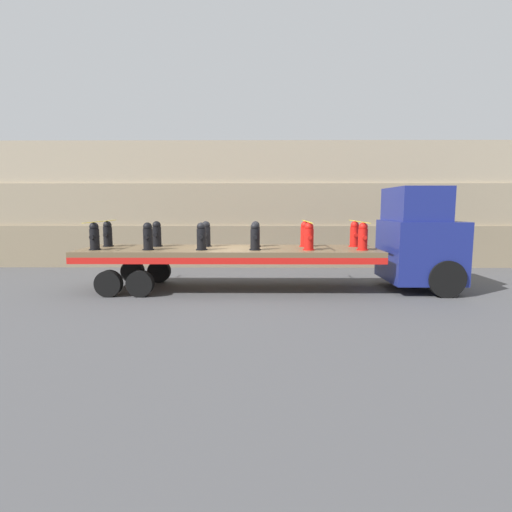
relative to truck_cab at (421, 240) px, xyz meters
name	(u,v)px	position (x,y,z in m)	size (l,w,h in m)	color
ground_plane	(230,289)	(-6.38, 0.00, -1.67)	(120.00, 120.00, 0.00)	#474749
rock_cliff	(239,205)	(-6.38, 6.40, 1.19)	(60.00, 3.30, 5.72)	#84755B
truck_cab	(421,240)	(0.00, 0.00, 0.00)	(2.21, 2.67, 3.40)	navy
flatbed_trailer	(215,255)	(-6.87, 0.00, -0.51)	(9.78, 2.65, 1.39)	brown
fire_hydrant_black_near_0	(94,237)	(-10.67, -0.56, 0.15)	(0.37, 0.52, 0.88)	black
fire_hydrant_black_far_0	(108,234)	(-10.67, 0.56, 0.15)	(0.37, 0.52, 0.88)	black
fire_hydrant_black_near_1	(148,237)	(-8.95, -0.56, 0.15)	(0.37, 0.52, 0.88)	black
fire_hydrant_black_far_1	(157,234)	(-8.95, 0.56, 0.15)	(0.37, 0.52, 0.88)	black
fire_hydrant_black_near_2	(201,237)	(-7.23, -0.56, 0.15)	(0.37, 0.52, 0.88)	black
fire_hydrant_black_far_2	(206,234)	(-7.23, 0.56, 0.15)	(0.37, 0.52, 0.88)	black
fire_hydrant_black_near_3	(255,237)	(-5.52, -0.56, 0.15)	(0.37, 0.52, 0.88)	black
fire_hydrant_black_far_3	(255,234)	(-5.52, 0.56, 0.15)	(0.37, 0.52, 0.88)	black
fire_hydrant_red_near_4	(309,237)	(-3.80, -0.56, 0.15)	(0.37, 0.52, 0.88)	red
fire_hydrant_red_far_4	(305,234)	(-3.80, 0.56, 0.15)	(0.37, 0.52, 0.88)	red
fire_hydrant_red_near_5	(363,237)	(-2.09, -0.56, 0.15)	(0.37, 0.52, 0.88)	red
fire_hydrant_red_far_5	(354,234)	(-2.09, 0.56, 0.15)	(0.37, 0.52, 0.88)	red
cargo_strap_rear	(101,221)	(-10.67, 0.00, 0.62)	(0.05, 2.76, 0.01)	yellow
cargo_strap_middle	(307,222)	(-3.80, 0.00, 0.62)	(0.05, 2.76, 0.01)	yellow
cargo_strap_front	(359,222)	(-2.09, 0.00, 0.62)	(0.05, 2.76, 0.01)	yellow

